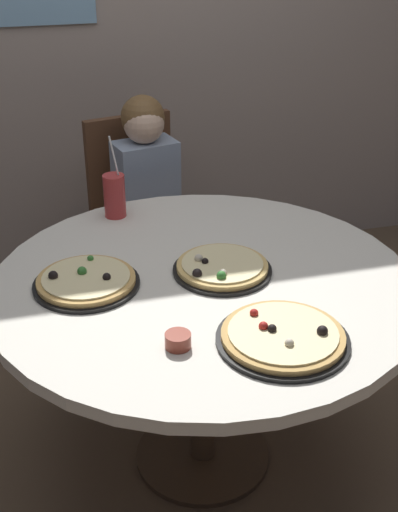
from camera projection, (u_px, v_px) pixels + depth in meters
The scene contains 9 objects.
ground_plane at pixel (203, 456), 2.46m from camera, with size 8.00×8.00×0.00m, color brown.
dining_table at pixel (203, 301), 2.15m from camera, with size 1.32×1.32×0.75m.
chair_wooden at pixel (139, 211), 3.09m from camera, with size 0.48×0.48×0.95m.
diner_child at pixel (155, 236), 2.97m from camera, with size 0.33×0.43×1.08m.
pizza_veggie at pixel (222, 268), 2.13m from camera, with size 0.31×0.31×0.05m.
pizza_cheese at pixel (86, 281), 2.06m from camera, with size 0.33×0.33×0.05m.
pizza_pepperoni at pixel (283, 337), 1.80m from camera, with size 0.36×0.36×0.05m.
soda_cup at pixel (115, 195), 2.48m from camera, with size 0.08×0.08×0.31m.
sauce_bowl at pixel (178, 340), 1.78m from camera, with size 0.07×0.07×0.04m, color brown.
Camera 1 is at (-0.49, -1.76, 1.80)m, focal length 47.59 mm.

